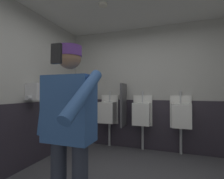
% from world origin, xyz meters
% --- Properties ---
extents(wall_back, '(4.10, 0.12, 2.62)m').
position_xyz_m(wall_back, '(0.00, 1.90, 1.31)').
color(wall_back, '#B2B2AD').
rests_on(wall_back, ground_plane).
extents(wall_left, '(0.12, 4.27, 2.62)m').
position_xyz_m(wall_left, '(-1.81, 0.00, 1.31)').
color(wall_left, '#B2B2AD').
rests_on(wall_left, ground_plane).
extents(wainscot_band_back, '(3.50, 0.03, 1.05)m').
position_xyz_m(wainscot_band_back, '(0.00, 1.82, 0.52)').
color(wainscot_band_back, '#2D2833').
rests_on(wainscot_band_back, ground_plane).
extents(wainscot_band_left, '(0.03, 3.67, 1.05)m').
position_xyz_m(wainscot_band_left, '(-1.73, 0.00, 0.52)').
color(wainscot_band_left, '#2D2833').
rests_on(wainscot_band_left, ground_plane).
extents(downlight_far, '(0.14, 0.14, 0.03)m').
position_xyz_m(downlight_far, '(-0.53, 0.64, 2.60)').
color(downlight_far, white).
extents(urinal_left, '(0.40, 0.34, 1.24)m').
position_xyz_m(urinal_left, '(-0.83, 1.68, 0.78)').
color(urinal_left, white).
rests_on(urinal_left, ground_plane).
extents(urinal_middle, '(0.40, 0.34, 1.24)m').
position_xyz_m(urinal_middle, '(-0.08, 1.68, 0.78)').
color(urinal_middle, white).
rests_on(urinal_middle, ground_plane).
extents(urinal_right, '(0.40, 0.34, 1.24)m').
position_xyz_m(urinal_right, '(0.67, 1.68, 0.78)').
color(urinal_right, white).
rests_on(urinal_right, ground_plane).
extents(privacy_divider_panel, '(0.04, 0.40, 0.90)m').
position_xyz_m(privacy_divider_panel, '(-0.45, 1.61, 0.95)').
color(privacy_divider_panel, '#4C4C51').
extents(person, '(0.66, 0.60, 1.63)m').
position_xyz_m(person, '(-0.39, -0.50, 0.95)').
color(person, '#2D3342').
rests_on(person, ground_plane).
extents(cell_phone, '(0.06, 0.02, 0.11)m').
position_xyz_m(cell_phone, '(-0.13, -1.00, 1.43)').
color(cell_phone, black).
extents(hand_dryer, '(0.24, 0.23, 0.28)m').
position_xyz_m(hand_dryer, '(-1.63, 0.37, 1.22)').
color(hand_dryer, silver).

